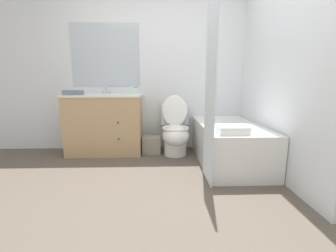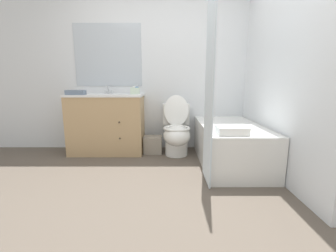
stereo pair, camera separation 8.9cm
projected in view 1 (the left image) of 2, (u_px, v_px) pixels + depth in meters
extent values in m
plane|color=brown|center=(157.00, 195.00, 2.16)|extent=(14.00, 14.00, 0.00)
cube|color=silver|center=(158.00, 70.00, 3.53)|extent=(8.00, 0.05, 2.50)
cube|color=#B2BCC6|center=(106.00, 55.00, 3.43)|extent=(1.03, 0.01, 0.93)
cube|color=silver|center=(268.00, 67.00, 2.76)|extent=(0.05, 2.61, 2.50)
cube|color=tan|center=(105.00, 125.00, 3.38)|extent=(1.08, 0.52, 0.86)
cube|color=white|center=(104.00, 95.00, 3.29)|extent=(1.10, 0.54, 0.03)
cylinder|color=white|center=(104.00, 98.00, 3.30)|extent=(0.30, 0.30, 0.10)
sphere|color=#382D23|center=(118.00, 123.00, 3.11)|extent=(0.02, 0.02, 0.02)
sphere|color=#382D23|center=(119.00, 139.00, 3.15)|extent=(0.02, 0.02, 0.02)
cylinder|color=silver|center=(107.00, 92.00, 3.48)|extent=(0.04, 0.04, 0.04)
cylinder|color=silver|center=(106.00, 88.00, 3.42)|extent=(0.02, 0.11, 0.09)
cylinder|color=silver|center=(103.00, 92.00, 3.47)|extent=(0.03, 0.03, 0.04)
cylinder|color=silver|center=(110.00, 92.00, 3.48)|extent=(0.03, 0.03, 0.04)
cylinder|color=white|center=(175.00, 147.00, 3.35)|extent=(0.33, 0.33, 0.23)
ellipsoid|color=white|center=(176.00, 135.00, 3.25)|extent=(0.39, 0.50, 0.29)
torus|color=white|center=(176.00, 128.00, 3.23)|extent=(0.39, 0.39, 0.04)
cube|color=white|center=(174.00, 114.00, 3.53)|extent=(0.41, 0.18, 0.32)
ellipsoid|color=white|center=(175.00, 110.00, 3.41)|extent=(0.37, 0.15, 0.46)
cube|color=white|center=(229.00, 143.00, 3.01)|extent=(0.77, 1.45, 0.52)
cube|color=#A8ADAE|center=(230.00, 125.00, 2.96)|extent=(0.65, 1.33, 0.01)
cube|color=silver|center=(210.00, 92.00, 2.32)|extent=(0.01, 0.44, 1.92)
cube|color=gray|center=(152.00, 145.00, 3.43)|extent=(0.27, 0.23, 0.26)
cube|color=silver|center=(133.00, 91.00, 3.34)|extent=(0.13, 0.11, 0.10)
ellipsoid|color=white|center=(133.00, 87.00, 3.33)|extent=(0.06, 0.03, 0.03)
cylinder|color=#4C7AB2|center=(135.00, 90.00, 3.34)|extent=(0.06, 0.06, 0.11)
cylinder|color=silver|center=(135.00, 86.00, 3.33)|extent=(0.03, 0.03, 0.03)
cube|color=slate|center=(73.00, 93.00, 3.13)|extent=(0.26, 0.13, 0.07)
cube|color=white|center=(232.00, 130.00, 2.42)|extent=(0.32, 0.24, 0.08)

